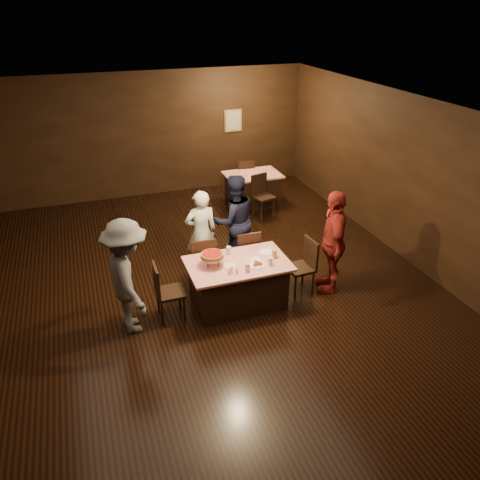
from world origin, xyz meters
The scene contains 23 objects.
room centered at (0.00, 0.01, 2.14)m, with size 10.00×10.04×3.02m.
main_table centered at (0.48, -0.33, 0.39)m, with size 1.60×1.00×0.77m, color red.
back_table centered at (2.18, 3.49, 0.39)m, with size 1.30×0.90×0.77m, color red.
chair_far_left centered at (0.08, 0.42, 0.47)m, with size 0.42×0.42×0.95m, color black.
chair_far_right centered at (0.88, 0.42, 0.47)m, with size 0.42×0.42×0.95m, color black.
chair_end_left centered at (-0.62, -0.33, 0.47)m, with size 0.42×0.42×0.95m, color black.
chair_end_right centered at (1.58, -0.33, 0.47)m, with size 0.42×0.42×0.95m, color black.
chair_back_near centered at (2.18, 2.79, 0.47)m, with size 0.42×0.42×0.95m, color black.
chair_back_far centered at (2.18, 4.09, 0.47)m, with size 0.42×0.42×0.95m, color black.
diner_white_jacket centered at (0.21, 0.85, 0.79)m, with size 0.58×0.38×1.58m, color silver.
diner_navy_hoodie centered at (0.86, 0.97, 0.87)m, with size 0.85×0.66×1.74m, color black.
diner_grey_knit centered at (-1.21, -0.40, 0.89)m, with size 1.16×0.66×1.79m, color #57585C.
diner_red_shirt centered at (2.11, -0.41, 0.90)m, with size 1.05×0.44×1.79m, color maroon.
pizza_stand centered at (0.08, -0.28, 0.95)m, with size 0.38×0.38×0.22m.
plate_with_slice centered at (0.73, -0.51, 0.80)m, with size 0.25×0.25×0.06m.
plate_empty centered at (1.03, -0.18, 0.78)m, with size 0.25×0.25×0.01m, color white.
glass_front_left centered at (0.53, -0.63, 0.84)m, with size 0.08×0.08×0.14m, color silver.
glass_front_right centered at (0.93, -0.58, 0.84)m, with size 0.08×0.08×0.14m, color silver.
glass_amber centered at (1.08, -0.38, 0.84)m, with size 0.08×0.08×0.14m, color #BF7F26.
glass_back centered at (0.43, -0.03, 0.84)m, with size 0.08×0.08×0.14m, color silver.
condiments centered at (0.30, -0.61, 0.82)m, with size 0.17×0.10×0.09m.
napkin_center centered at (0.78, -0.33, 0.77)m, with size 0.16×0.16×0.01m, color white.
napkin_left centered at (0.33, -0.38, 0.77)m, with size 0.16×0.16×0.01m, color white.
Camera 1 is at (-1.60, -6.33, 4.46)m, focal length 35.00 mm.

